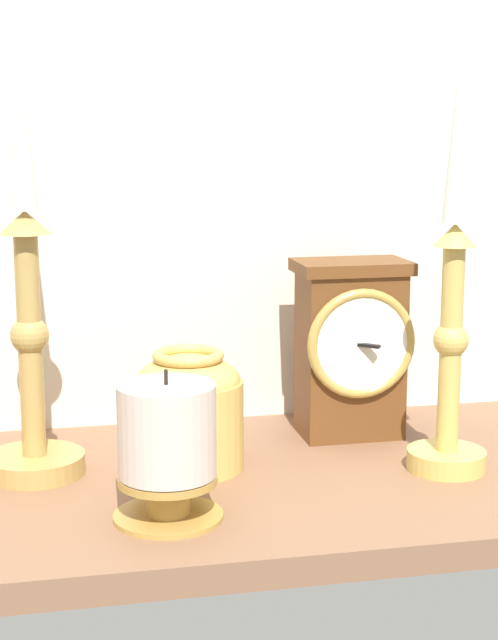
% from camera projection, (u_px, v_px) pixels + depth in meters
% --- Properties ---
extents(ground_plane, '(1.00, 0.36, 0.02)m').
position_uv_depth(ground_plane, '(261.00, 485.00, 0.91)').
color(ground_plane, brown).
extents(back_wall, '(1.20, 0.02, 0.65)m').
position_uv_depth(back_wall, '(221.00, 105.00, 1.03)').
color(back_wall, silver).
rests_on(back_wall, ground_plane).
extents(mantel_clock, '(0.11, 0.09, 0.18)m').
position_uv_depth(mantel_clock, '(351.00, 347.00, 1.00)').
color(mantel_clock, brown).
rests_on(mantel_clock, ground_plane).
extents(candlestick_tall_left, '(0.09, 0.09, 0.39)m').
position_uv_depth(candlestick_tall_left, '(29.00, 327.00, 0.88)').
color(candlestick_tall_left, '#AE8E4C').
rests_on(candlestick_tall_left, ground_plane).
extents(candlestick_tall_center, '(0.07, 0.07, 0.39)m').
position_uv_depth(candlestick_tall_center, '(452.00, 307.00, 0.89)').
color(candlestick_tall_center, tan).
rests_on(candlestick_tall_center, ground_plane).
extents(brass_vase_jar, '(0.10, 0.10, 0.11)m').
position_uv_depth(brass_vase_jar, '(189.00, 408.00, 0.91)').
color(brass_vase_jar, tan).
rests_on(brass_vase_jar, ground_plane).
extents(pillar_candle_front, '(0.09, 0.09, 0.12)m').
position_uv_depth(pillar_candle_front, '(167.00, 447.00, 0.79)').
color(pillar_candle_front, '#B0873E').
rests_on(pillar_candle_front, ground_plane).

